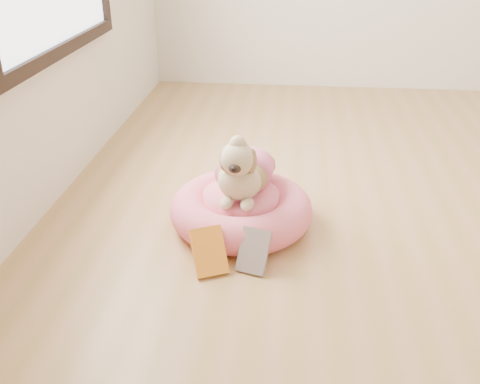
# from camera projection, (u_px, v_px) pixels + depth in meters

# --- Properties ---
(pet_bed) EXTENTS (0.62, 0.62, 0.16)m
(pet_bed) POSITION_uv_depth(u_px,v_px,m) (241.00, 209.00, 2.35)
(pet_bed) COLOR #F8617F
(pet_bed) RESTS_ON floor
(dog) EXTENTS (0.33, 0.45, 0.31)m
(dog) POSITION_uv_depth(u_px,v_px,m) (243.00, 159.00, 2.24)
(dog) COLOR brown
(dog) RESTS_ON pet_bed
(book_yellow) EXTENTS (0.17, 0.17, 0.17)m
(book_yellow) POSITION_uv_depth(u_px,v_px,m) (209.00, 251.00, 2.04)
(book_yellow) COLOR yellow
(book_yellow) RESTS_ON floor
(book_white) EXTENTS (0.14, 0.14, 0.16)m
(book_white) POSITION_uv_depth(u_px,v_px,m) (254.00, 251.00, 2.05)
(book_white) COLOR silver
(book_white) RESTS_ON floor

